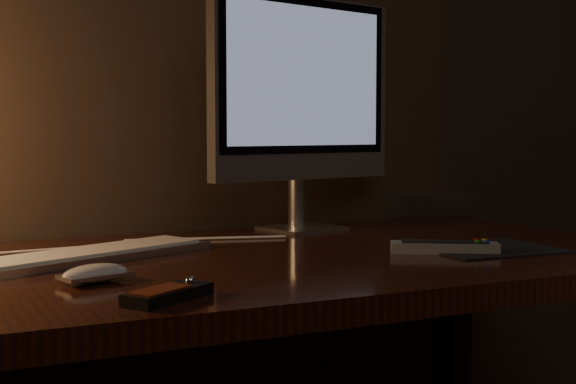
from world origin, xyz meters
name	(u,v)px	position (x,y,z in m)	size (l,w,h in m)	color
desk	(205,324)	(0.00, 1.93, 0.62)	(1.60, 0.75, 0.75)	black
monitor	(303,93)	(0.31, 2.14, 1.05)	(0.47, 0.17, 0.50)	silver
keyboard	(91,254)	(-0.19, 1.94, 0.76)	(0.44, 0.12, 0.02)	silver
mousepad	(488,249)	(0.48, 1.74, 0.75)	(0.24, 0.19, 0.00)	black
mouse	(95,276)	(-0.24, 1.73, 0.76)	(0.10, 0.05, 0.02)	white
media_remote	(168,294)	(-0.18, 1.57, 0.76)	(0.13, 0.11, 0.02)	black
tv_remote	(444,247)	(0.38, 1.74, 0.76)	(0.18, 0.14, 0.02)	gray
cable	(124,245)	(-0.11, 2.06, 0.75)	(0.01, 0.01, 0.66)	white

